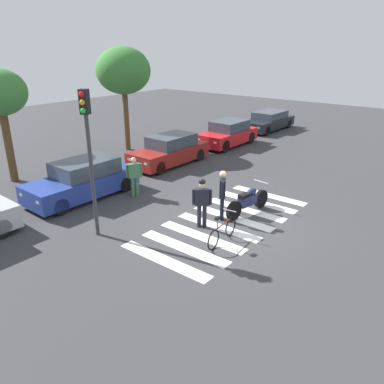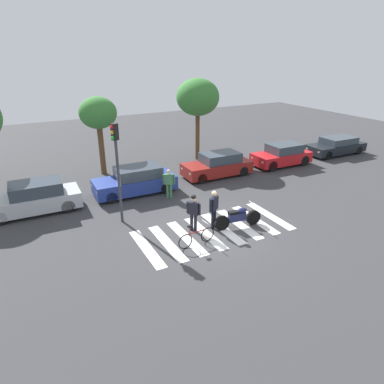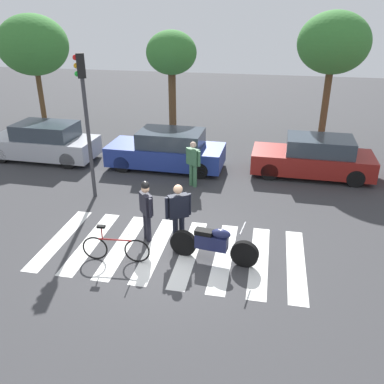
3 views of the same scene
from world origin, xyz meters
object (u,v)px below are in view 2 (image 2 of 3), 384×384
(pedestrian_bystander, at_px, (169,182))
(car_blue_hatchback, at_px, (136,181))
(leaning_bicycle, at_px, (196,237))
(car_maroon_wagon, at_px, (218,165))
(car_red_convertible, at_px, (282,155))
(car_black_suv, at_px, (336,146))
(officer_by_motorcycle, at_px, (214,207))
(car_silver_sedan, at_px, (34,198))
(officer_on_foot, at_px, (194,210))
(police_motorcycle, at_px, (238,218))
(traffic_light_pole, at_px, (117,159))

(pedestrian_bystander, xyz_separation_m, car_blue_hatchback, (-1.32, 1.54, -0.21))
(car_blue_hatchback, bearing_deg, leaning_bicycle, -87.28)
(pedestrian_bystander, xyz_separation_m, car_maroon_wagon, (4.17, 1.83, -0.22))
(car_red_convertible, height_order, car_black_suv, car_red_convertible)
(officer_by_motorcycle, xyz_separation_m, car_maroon_wagon, (3.80, 5.77, -0.33))
(car_black_suv, bearing_deg, car_maroon_wagon, 179.82)
(car_silver_sedan, height_order, car_red_convertible, car_silver_sedan)
(car_blue_hatchback, bearing_deg, car_black_suv, 0.89)
(pedestrian_bystander, bearing_deg, car_maroon_wagon, 23.62)
(pedestrian_bystander, relative_size, car_maroon_wagon, 0.37)
(officer_on_foot, relative_size, pedestrian_bystander, 1.06)
(car_blue_hatchback, xyz_separation_m, car_red_convertible, (10.54, 0.07, -0.00))
(car_silver_sedan, bearing_deg, car_maroon_wagon, 1.56)
(leaning_bicycle, relative_size, car_silver_sedan, 0.39)
(car_blue_hatchback, relative_size, car_red_convertible, 1.09)
(police_motorcycle, height_order, officer_by_motorcycle, officer_by_motorcycle)
(leaning_bicycle, xyz_separation_m, car_black_suv, (15.77, 6.69, 0.26))
(officer_by_motorcycle, height_order, car_blue_hatchback, officer_by_motorcycle)
(car_maroon_wagon, xyz_separation_m, car_black_suv, (10.58, -0.03, -0.07))
(car_maroon_wagon, bearing_deg, car_silver_sedan, -178.44)
(officer_by_motorcycle, height_order, car_black_suv, officer_by_motorcycle)
(car_silver_sedan, bearing_deg, leaning_bicycle, -49.55)
(car_red_convertible, bearing_deg, officer_on_foot, -151.18)
(police_motorcycle, height_order, car_blue_hatchback, car_blue_hatchback)
(car_blue_hatchback, bearing_deg, car_maroon_wagon, 2.95)
(car_maroon_wagon, bearing_deg, officer_by_motorcycle, -123.37)
(pedestrian_bystander, relative_size, car_black_suv, 0.35)
(car_red_convertible, distance_m, traffic_light_pole, 12.88)
(police_motorcycle, xyz_separation_m, car_red_convertible, (7.87, 6.02, 0.23))
(leaning_bicycle, relative_size, officer_on_foot, 0.99)
(officer_on_foot, distance_m, car_blue_hatchback, 5.36)
(car_blue_hatchback, bearing_deg, pedestrian_bystander, -49.51)
(car_maroon_wagon, bearing_deg, police_motorcycle, -114.34)
(leaning_bicycle, height_order, pedestrian_bystander, pedestrian_bystander)
(police_motorcycle, bearing_deg, car_black_suv, 24.83)
(leaning_bicycle, height_order, officer_by_motorcycle, officer_by_motorcycle)
(car_black_suv, bearing_deg, car_blue_hatchback, -179.11)
(car_silver_sedan, distance_m, traffic_light_pole, 5.11)
(pedestrian_bystander, bearing_deg, traffic_light_pole, -154.47)
(officer_by_motorcycle, distance_m, pedestrian_bystander, 3.96)
(leaning_bicycle, bearing_deg, car_red_convertible, 32.44)
(police_motorcycle, height_order, leaning_bicycle, police_motorcycle)
(pedestrian_bystander, bearing_deg, car_black_suv, 6.92)
(officer_on_foot, distance_m, traffic_light_pole, 3.99)
(officer_by_motorcycle, relative_size, traffic_light_pole, 0.39)
(car_maroon_wagon, distance_m, traffic_light_pole, 8.29)
(officer_on_foot, bearing_deg, officer_by_motorcycle, -11.63)
(leaning_bicycle, relative_size, car_red_convertible, 0.42)
(officer_on_foot, height_order, traffic_light_pole, traffic_light_pole)
(police_motorcycle, xyz_separation_m, car_black_suv, (13.40, 6.20, 0.16))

